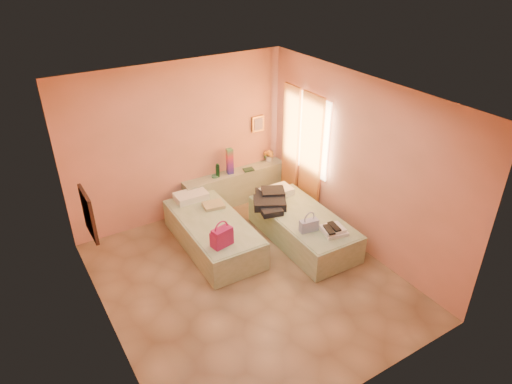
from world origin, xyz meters
TOP-DOWN VIEW (x-y plane):
  - ground at (0.00, 0.00)m, footprint 4.50×4.50m
  - room_walls at (0.21, 0.57)m, footprint 4.02×4.51m
  - headboard_ledge at (0.98, 2.10)m, footprint 2.05×0.30m
  - bed_left at (-0.04, 1.05)m, footprint 0.95×2.02m
  - bed_right at (1.31, 0.40)m, footprint 0.95×2.02m
  - water_bottle at (0.61, 2.10)m, footprint 0.09×0.09m
  - rainbow_box at (0.87, 2.10)m, footprint 0.12×0.12m
  - small_dish at (0.56, 2.11)m, footprint 0.16×0.16m
  - green_book at (1.22, 2.02)m, footprint 0.21×0.16m
  - flower_vase at (1.76, 2.15)m, footprint 0.25×0.25m
  - magenta_handbag at (-0.22, 0.37)m, footprint 0.35×0.24m
  - khaki_garment at (0.17, 1.42)m, footprint 0.38×0.33m
  - clothes_pile at (1.03, 0.92)m, footprint 0.75×0.75m
  - blue_handbag at (1.10, 0.00)m, footprint 0.31×0.17m
  - towel_stack at (1.39, -0.26)m, footprint 0.41×0.37m
  - sandal_pair at (1.33, -0.27)m, footprint 0.26×0.31m

SIDE VIEW (x-z plane):
  - ground at x=0.00m, z-range 0.00..0.00m
  - bed_left at x=-0.04m, z-range 0.00..0.50m
  - bed_right at x=1.31m, z-range 0.00..0.50m
  - headboard_ledge at x=0.98m, z-range 0.00..0.65m
  - khaki_garment at x=0.17m, z-range 0.50..0.56m
  - towel_stack at x=1.39m, z-range 0.50..0.60m
  - clothes_pile at x=1.03m, z-range 0.50..0.67m
  - blue_handbag at x=1.10m, z-range 0.50..0.69m
  - sandal_pair at x=1.33m, z-range 0.60..0.63m
  - magenta_handbag at x=-0.22m, z-range 0.50..0.80m
  - small_dish at x=0.56m, z-range 0.65..0.68m
  - green_book at x=1.22m, z-range 0.65..0.68m
  - water_bottle at x=0.61m, z-range 0.65..0.90m
  - flower_vase at x=1.76m, z-range 0.65..0.92m
  - rainbow_box at x=0.87m, z-range 0.65..1.14m
  - room_walls at x=0.21m, z-range 0.38..3.19m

